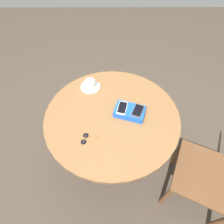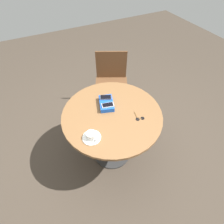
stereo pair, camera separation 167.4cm
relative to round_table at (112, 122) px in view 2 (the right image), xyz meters
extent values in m
plane|color=#42382D|center=(0.00, 0.00, -0.62)|extent=(8.00, 8.00, 0.00)
cylinder|color=#2D2D2D|center=(0.00, 0.00, -0.61)|extent=(0.46, 0.46, 0.02)
cylinder|color=#2D2D2D|center=(0.00, 0.00, -0.25)|extent=(0.07, 0.07, 0.70)
cylinder|color=brown|center=(0.00, 0.00, 0.12)|extent=(0.99, 0.99, 0.03)
cube|color=blue|center=(-0.13, 0.00, 0.16)|extent=(0.24, 0.19, 0.05)
cube|color=white|center=(-0.15, -0.06, 0.15)|extent=(0.11, 0.04, 0.02)
cube|color=#515156|center=(-0.18, 0.02, 0.19)|extent=(0.11, 0.13, 0.01)
cube|color=black|center=(-0.18, 0.02, 0.19)|extent=(0.10, 0.12, 0.00)
cube|color=silver|center=(-0.07, -0.01, 0.19)|extent=(0.09, 0.13, 0.01)
cube|color=black|center=(-0.07, -0.01, 0.19)|extent=(0.08, 0.12, 0.00)
cylinder|color=white|center=(0.18, -0.29, 0.14)|extent=(0.16, 0.16, 0.01)
cylinder|color=white|center=(0.18, -0.29, 0.17)|extent=(0.08, 0.08, 0.06)
cylinder|color=brown|center=(0.18, -0.29, 0.20)|extent=(0.07, 0.07, 0.00)
torus|color=white|center=(0.22, -0.27, 0.17)|extent=(0.06, 0.02, 0.05)
cylinder|color=black|center=(0.19, 0.23, 0.14)|extent=(0.04, 0.04, 0.00)
cylinder|color=black|center=(0.18, 0.19, 0.14)|extent=(0.04, 0.04, 0.00)
cylinder|color=olive|center=(0.18, 0.21, 0.14)|extent=(0.01, 0.05, 0.00)
cylinder|color=olive|center=(0.12, 0.20, 0.14)|extent=(0.08, 0.02, 0.00)
cube|color=brown|center=(-0.71, 0.34, -0.18)|extent=(0.61, 0.61, 0.02)
cube|color=brown|center=(-0.91, 0.44, 0.03)|extent=(0.20, 0.40, 0.41)
cylinder|color=brown|center=(-0.62, 0.07, -0.41)|extent=(0.04, 0.04, 0.42)
cylinder|color=brown|center=(-0.44, 0.44, -0.41)|extent=(0.04, 0.04, 0.42)
cylinder|color=brown|center=(-0.99, 0.25, -0.41)|extent=(0.04, 0.04, 0.42)
cylinder|color=brown|center=(-0.81, 0.62, -0.41)|extent=(0.04, 0.04, 0.42)
camera|label=1|loc=(0.01, 0.79, 1.14)|focal=28.00mm
camera|label=2|loc=(1.03, -0.51, 1.41)|focal=28.00mm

